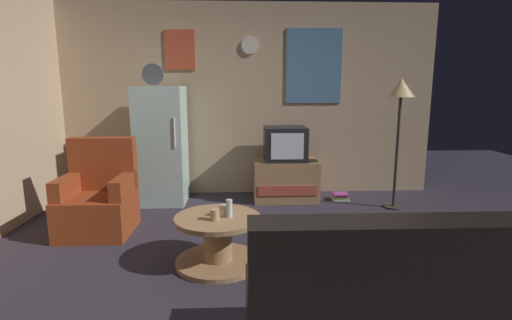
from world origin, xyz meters
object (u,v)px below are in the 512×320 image
couch (414,318)px  tv_stand (285,180)px  mug_ceramic_white (223,210)px  armchair (99,200)px  fridge (162,145)px  book_stack (341,197)px  remote_control (222,214)px  crt_tv (285,144)px  coffee_table (218,240)px  wine_glass (229,208)px  standing_lamp (401,98)px  mug_ceramic_tan (215,215)px

couch → tv_stand: bearing=94.9°
mug_ceramic_white → armchair: 1.55m
fridge → book_stack: bearing=-0.7°
mug_ceramic_white → remote_control: bearing=132.3°
crt_tv → coffee_table: (-0.78, -1.90, -0.55)m
tv_stand → wine_glass: size_ratio=5.60×
fridge → wine_glass: (0.92, -1.88, -0.26)m
standing_lamp → couch: (-1.04, -2.80, -1.05)m
fridge → mug_ceramic_white: bearing=-64.8°
crt_tv → remote_control: 2.03m
standing_lamp → mug_ceramic_tan: 2.79m
fridge → armchair: (-0.45, -1.04, -0.42)m
wine_glass → book_stack: bearing=52.3°
crt_tv → mug_ceramic_white: crt_tv is taller
wine_glass → armchair: (-1.37, 0.84, -0.16)m
coffee_table → wine_glass: bearing=-12.4°
standing_lamp → remote_control: bearing=-145.2°
crt_tv → remote_control: (-0.75, -1.86, -0.33)m
tv_stand → remote_control: (-0.76, -1.86, 0.16)m
wine_glass → couch: bearing=-53.1°
wine_glass → mug_ceramic_tan: wine_glass is taller
standing_lamp → armchair: standing_lamp is taller
mug_ceramic_white → fridge: bearing=115.2°
tv_stand → book_stack: tv_stand is taller
wine_glass → remote_control: (-0.07, 0.06, -0.06)m
coffee_table → mug_ceramic_tan: mug_ceramic_tan is taller
wine_glass → armchair: 1.62m
fridge → crt_tv: (1.60, 0.04, 0.00)m
fridge → standing_lamp: bearing=-7.3°
fridge → wine_glass: 2.11m
wine_glass → mug_ceramic_tan: size_ratio=1.67×
crt_tv → mug_ceramic_tan: crt_tv is taller
book_stack → armchair: bearing=-160.2°
standing_lamp → coffee_table: size_ratio=2.21×
wine_glass → couch: 1.63m
remote_control → couch: bearing=-75.7°
mug_ceramic_white → remote_control: size_ratio=0.60×
mug_ceramic_tan → armchair: 1.56m
fridge → armchair: 1.21m
fridge → book_stack: (2.35, -0.03, -0.71)m
standing_lamp → wine_glass: standing_lamp is taller
tv_stand → wine_glass: wine_glass is taller
standing_lamp → couch: 3.17m
fridge → mug_ceramic_white: fridge is taller
fridge → mug_ceramic_tan: fridge is taller
crt_tv → mug_ceramic_white: bearing=-111.4°
coffee_table → remote_control: remote_control is taller
standing_lamp → crt_tv: bearing=162.7°
standing_lamp → book_stack: size_ratio=7.28×
couch → remote_control: bearing=127.4°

